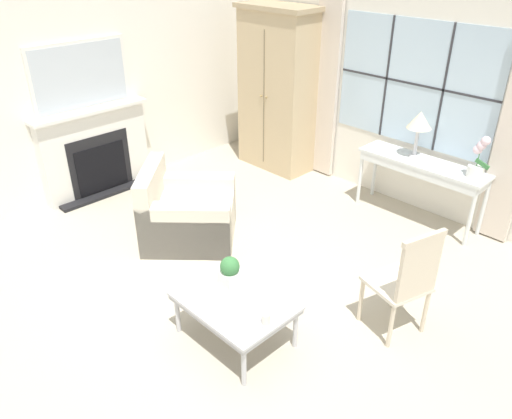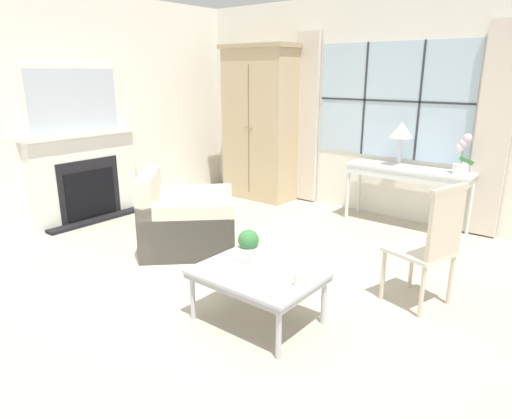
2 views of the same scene
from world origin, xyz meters
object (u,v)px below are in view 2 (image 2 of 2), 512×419
Objects in this scene: armoire at (260,124)px; table_lamp at (401,131)px; potted_plant_small at (248,245)px; coffee_table at (257,277)px; console_table at (408,175)px; pillar_candle at (298,281)px; fireplace at (84,171)px; potted_orchid at (462,158)px; armchair_upholstered at (186,223)px; side_chair_wooden at (432,240)px.

table_lamp is at bearing 2.63° from armoire.
armoire is at bearing -177.37° from table_lamp.
table_lamp reaches higher than potted_plant_small.
coffee_table is at bearing -86.91° from table_lamp.
potted_plant_small is at bearing -90.58° from table_lamp.
console_table is 0.54m from table_lamp.
armoire is 3.51m from potted_plant_small.
console_table is at bearing 97.59° from pillar_candle.
armoire reaches higher than pillar_candle.
fireplace reaches higher than potted_orchid.
potted_plant_small is at bearing -23.08° from armchair_upholstered.
potted_orchid is (3.90, 2.35, 0.27)m from fireplace.
table_lamp is 2.93m from potted_plant_small.
coffee_table is at bearing -131.55° from side_chair_wooden.
fireplace is at bearing -148.91° from potted_orchid.
armchair_upholstered is (-1.41, -2.27, -0.88)m from table_lamp.
table_lamp reaches higher than console_table.
table_lamp is at bearing 37.08° from fireplace.
console_table is 2.77× the size of table_lamp.
potted_plant_small is at bearing -93.64° from console_table.
coffee_table is (-0.58, -2.95, -0.55)m from potted_orchid.
potted_orchid is at bearing 31.09° from fireplace.
armchair_upholstered is at bearing 156.92° from potted_plant_small.
potted_plant_small is (-0.18, -2.81, -0.11)m from console_table.
fireplace is 4.27m from side_chair_wooden.
console_table reaches higher than potted_plant_small.
armchair_upholstered is (-2.15, -2.24, -0.64)m from potted_orchid.
coffee_table is at bearing -101.10° from potted_orchid.
console_table is 3.00m from pillar_candle.
armchair_upholstered is at bearing -121.83° from table_lamp.
armoire is 3.74m from side_chair_wooden.
potted_orchid reaches higher than side_chair_wooden.
potted_orchid reaches higher than console_table.
fireplace is 3.99m from table_lamp.
potted_orchid is at bearing 86.25° from pillar_candle.
console_table reaches higher than pillar_candle.
side_chair_wooden is (1.09, -1.94, -0.59)m from table_lamp.
pillar_candle is at bearing -79.75° from table_lamp.
pillar_candle is (-0.20, -2.98, -0.46)m from potted_orchid.
fireplace reaches higher than coffee_table.
coffee_table is 0.28m from potted_plant_small.
side_chair_wooden reaches higher than coffee_table.
potted_orchid is at bearing -2.71° from table_lamp.
coffee_table is at bearing -10.29° from fireplace.
side_chair_wooden is 1.12× the size of coffee_table.
potted_orchid is 4.01× the size of pillar_candle.
console_table is at bearing 54.93° from armchair_upholstered.
potted_orchid is at bearing 74.78° from potted_plant_small.
armoire reaches higher than console_table.
coffee_table is 3.64× the size of potted_plant_small.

